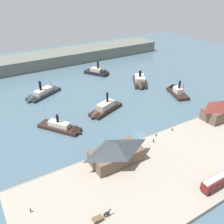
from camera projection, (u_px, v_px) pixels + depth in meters
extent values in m
plane|color=#476070|center=(140.00, 135.00, 101.46)|extent=(320.00, 320.00, 0.00)
cube|color=#9E9384|center=(179.00, 164.00, 84.74)|extent=(110.00, 36.00, 1.20)
cube|color=gray|center=(146.00, 138.00, 98.53)|extent=(110.00, 0.80, 1.00)
cube|color=brown|center=(116.00, 156.00, 84.32)|extent=(17.52, 9.35, 4.61)
pyramid|color=#33383D|center=(116.00, 147.00, 82.53)|extent=(17.87, 9.82, 2.88)
cube|color=brown|center=(219.00, 113.00, 109.96)|extent=(14.71, 8.40, 5.33)
pyramid|color=maroon|center=(221.00, 104.00, 107.89)|extent=(15.00, 8.82, 3.34)
cube|color=maroon|center=(216.00, 182.00, 73.54)|extent=(10.08, 2.74, 2.72)
cube|color=beige|center=(217.00, 178.00, 72.76)|extent=(9.68, 1.92, 0.50)
cylinder|color=black|center=(218.00, 179.00, 77.05)|extent=(0.90, 0.18, 0.90)
cylinder|color=black|center=(203.00, 188.00, 73.80)|extent=(0.90, 0.18, 0.90)
cylinder|color=black|center=(210.00, 194.00, 71.76)|extent=(0.90, 0.18, 0.90)
cube|color=brown|center=(98.00, 219.00, 64.07)|extent=(2.58, 1.51, 0.50)
cylinder|color=#4C3828|center=(94.00, 219.00, 64.40)|extent=(1.20, 0.10, 1.20)
cylinder|color=#4C3828|center=(96.00, 223.00, 63.27)|extent=(1.20, 0.10, 1.20)
ellipsoid|color=black|center=(106.00, 213.00, 65.19)|extent=(2.00, 0.70, 0.90)
ellipsoid|color=black|center=(110.00, 210.00, 65.43)|extent=(0.70, 0.32, 0.44)
cylinder|color=black|center=(108.00, 213.00, 65.90)|extent=(0.16, 0.16, 1.00)
cylinder|color=black|center=(109.00, 214.00, 65.60)|extent=(0.16, 0.16, 1.00)
cylinder|color=black|center=(104.00, 215.00, 65.35)|extent=(0.16, 0.16, 1.00)
cylinder|color=black|center=(105.00, 217.00, 65.05)|extent=(0.16, 0.16, 1.00)
cylinder|color=#3D4C42|center=(30.00, 210.00, 66.60)|extent=(0.38, 0.38, 1.29)
sphere|color=#CCA889|center=(30.00, 208.00, 66.24)|extent=(0.24, 0.24, 0.24)
cylinder|color=#232328|center=(153.00, 141.00, 94.74)|extent=(0.40, 0.40, 1.38)
sphere|color=#CCA889|center=(154.00, 139.00, 94.35)|extent=(0.25, 0.25, 0.25)
cylinder|color=black|center=(172.00, 129.00, 102.20)|extent=(0.44, 0.44, 0.90)
cylinder|color=black|center=(156.00, 135.00, 98.56)|extent=(0.44, 0.44, 0.90)
cube|color=black|center=(178.00, 94.00, 135.48)|extent=(11.11, 17.04, 1.67)
cone|color=black|center=(171.00, 88.00, 142.26)|extent=(6.33, 4.54, 5.72)
cube|color=beige|center=(178.00, 90.00, 134.43)|extent=(5.23, 6.65, 2.71)
cylinder|color=black|center=(180.00, 85.00, 132.21)|extent=(1.10, 1.10, 4.07)
cylinder|color=brown|center=(183.00, 90.00, 129.41)|extent=(0.24, 0.24, 6.69)
cube|color=black|center=(59.00, 128.00, 105.10)|extent=(15.34, 18.55, 1.52)
cone|color=black|center=(78.00, 132.00, 101.84)|extent=(6.16, 5.70, 5.17)
cube|color=beige|center=(59.00, 124.00, 104.25)|extent=(8.00, 9.54, 2.01)
cylinder|color=black|center=(57.00, 118.00, 103.15)|extent=(1.14, 1.14, 3.30)
cube|color=black|center=(96.00, 73.00, 164.84)|extent=(13.90, 16.83, 1.91)
cone|color=black|center=(107.00, 74.00, 161.74)|extent=(6.65, 5.57, 6.08)
cube|color=#B2A893|center=(96.00, 70.00, 163.84)|extent=(7.70, 8.71, 2.25)
cylinder|color=black|center=(98.00, 65.00, 161.70)|extent=(1.26, 1.26, 4.57)
cylinder|color=brown|center=(90.00, 66.00, 165.00)|extent=(0.24, 0.24, 5.19)
cube|color=#23282D|center=(44.00, 94.00, 135.23)|extent=(21.09, 15.38, 1.59)
cone|color=#23282D|center=(30.00, 101.00, 127.52)|extent=(6.03, 6.97, 5.95)
cube|color=beige|center=(43.00, 91.00, 134.33)|extent=(11.63, 8.91, 2.15)
cylinder|color=black|center=(40.00, 86.00, 131.32)|extent=(1.34, 1.34, 4.89)
cylinder|color=brown|center=(51.00, 85.00, 138.30)|extent=(0.24, 0.24, 4.90)
cube|color=black|center=(140.00, 82.00, 150.19)|extent=(15.51, 19.34, 1.86)
cone|color=black|center=(141.00, 88.00, 142.10)|extent=(7.03, 6.07, 6.21)
cube|color=beige|center=(140.00, 78.00, 149.08)|extent=(9.75, 11.33, 2.80)
cylinder|color=black|center=(140.00, 74.00, 147.31)|extent=(1.44, 1.44, 3.46)
cylinder|color=brown|center=(139.00, 74.00, 153.62)|extent=(0.24, 0.24, 4.11)
cube|color=black|center=(106.00, 110.00, 119.28)|extent=(19.43, 12.18, 1.64)
cone|color=black|center=(93.00, 117.00, 112.85)|extent=(5.03, 6.23, 5.40)
cube|color=#B2A893|center=(106.00, 105.00, 118.18)|extent=(10.61, 7.39, 2.93)
cylinder|color=black|center=(107.00, 97.00, 117.25)|extent=(1.01, 1.01, 4.64)
cube|color=#60665B|center=(49.00, 59.00, 181.73)|extent=(180.00, 24.00, 8.00)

